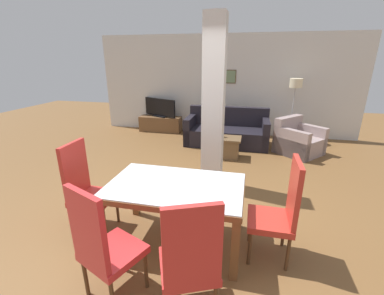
% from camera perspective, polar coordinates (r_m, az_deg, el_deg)
% --- Properties ---
extents(ground_plane, '(18.00, 18.00, 0.00)m').
position_cam_1_polar(ground_plane, '(3.30, -3.45, -19.84)').
color(ground_plane, brown).
extents(back_wall, '(7.20, 0.09, 2.70)m').
position_cam_1_polar(back_wall, '(7.40, 7.18, 13.48)').
color(back_wall, silver).
rests_on(back_wall, ground_plane).
extents(divider_pillar, '(0.33, 0.34, 2.70)m').
position_cam_1_polar(divider_pillar, '(4.08, 4.81, 8.92)').
color(divider_pillar, silver).
rests_on(divider_pillar, ground_plane).
extents(dining_table, '(1.52, 0.94, 0.75)m').
position_cam_1_polar(dining_table, '(2.96, -3.68, -10.89)').
color(dining_table, brown).
rests_on(dining_table, ground_plane).
extents(dining_chair_head_right, '(0.46, 0.46, 1.14)m').
position_cam_1_polar(dining_chair_head_right, '(2.89, 19.08, -12.82)').
color(dining_chair_head_right, red).
rests_on(dining_chair_head_right, ground_plane).
extents(dining_chair_head_left, '(0.46, 0.46, 1.14)m').
position_cam_1_polar(dining_chair_head_left, '(3.43, -22.61, -7.91)').
color(dining_chair_head_left, red).
rests_on(dining_chair_head_left, ground_plane).
extents(dining_chair_near_right, '(0.60, 0.60, 1.14)m').
position_cam_1_polar(dining_chair_near_right, '(2.18, -0.46, -23.56)').
color(dining_chair_near_right, red).
rests_on(dining_chair_near_right, ground_plane).
extents(dining_chair_near_left, '(0.60, 0.60, 1.14)m').
position_cam_1_polar(dining_chair_near_left, '(2.43, -19.26, -19.65)').
color(dining_chair_near_left, red).
rests_on(dining_chair_near_left, ground_plane).
extents(sofa, '(2.02, 0.94, 0.90)m').
position_cam_1_polar(sofa, '(6.56, 7.74, 3.36)').
color(sofa, black).
rests_on(sofa, ground_plane).
extents(armchair, '(1.19, 1.18, 0.81)m').
position_cam_1_polar(armchair, '(6.33, 22.46, 1.29)').
color(armchair, '#A18B89').
rests_on(armchair, ground_plane).
extents(coffee_table, '(0.56, 0.46, 0.45)m').
position_cam_1_polar(coffee_table, '(5.67, 7.94, 0.09)').
color(coffee_table, brown).
rests_on(coffee_table, ground_plane).
extents(bottle, '(0.08, 0.08, 0.25)m').
position_cam_1_polar(bottle, '(5.61, 6.64, 3.27)').
color(bottle, '#4C2D14').
rests_on(bottle, coffee_table).
extents(tv_stand, '(1.23, 0.40, 0.44)m').
position_cam_1_polar(tv_stand, '(7.73, -6.98, 5.22)').
color(tv_stand, brown).
rests_on(tv_stand, ground_plane).
extents(tv_screen, '(1.04, 0.48, 0.53)m').
position_cam_1_polar(tv_screen, '(7.63, -7.13, 8.71)').
color(tv_screen, black).
rests_on(tv_screen, tv_stand).
extents(floor_lamp, '(0.31, 0.31, 1.60)m').
position_cam_1_polar(floor_lamp, '(7.06, 21.97, 11.91)').
color(floor_lamp, '#B7B7BC').
rests_on(floor_lamp, ground_plane).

